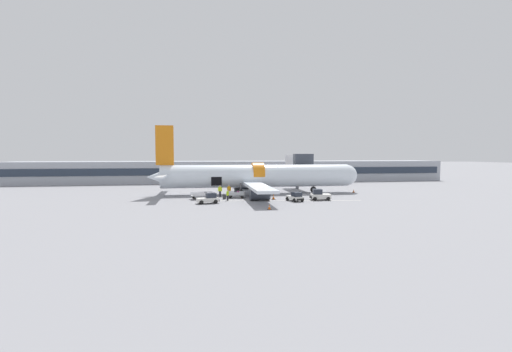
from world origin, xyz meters
The scene contains 18 objects.
ground_plane centered at (0.00, 0.00, 0.00)m, with size 500.00×500.00×0.00m, color gray.
apron_marking_line centered at (2.84, -2.64, 0.00)m, with size 23.03×3.31×0.01m.
terminal_strip centered at (0.00, 34.40, 2.52)m, with size 104.64×11.10×5.04m.
jet_bridge_stub centered at (9.64, 12.05, 5.17)m, with size 3.37×9.00×6.78m.
airplane centered at (0.40, 6.56, 2.95)m, with size 35.91×32.39×11.36m.
baggage_tug_lead centered at (8.57, -2.77, 0.69)m, with size 3.13×2.41×1.59m.
baggage_tug_mid centered at (4.65, -3.57, 0.57)m, with size 2.34×3.03×1.32m.
baggage_tug_rear centered at (-7.61, -3.84, 0.60)m, with size 3.18×2.16×1.40m.
baggage_cart_loading centered at (-3.11, 1.65, 0.48)m, with size 3.52×2.30×1.09m.
baggage_cart_queued centered at (-8.28, 0.90, 0.55)m, with size 4.34×2.57×1.06m.
ground_crew_loader_a centered at (-5.65, 3.55, 0.96)m, with size 0.63×0.42×1.83m.
ground_crew_loader_b centered at (-4.80, -1.24, 0.81)m, with size 0.46×0.52×1.54m.
ground_crew_driver centered at (0.12, 3.79, 0.85)m, with size 0.56×0.43×1.61m.
ground_crew_supervisor centered at (-4.17, 4.18, 0.94)m, with size 0.63×0.46×1.79m.
suitcase_on_tarmac_upright centered at (-5.17, 0.26, 0.29)m, with size 0.51×0.36×0.68m.
safety_cone_nose centered at (17.90, 5.92, 0.25)m, with size 0.45×0.45×0.55m.
safety_cone_engine_left centered at (-0.42, -10.19, 0.29)m, with size 0.51×0.51×0.62m.
safety_cone_wingtip centered at (1.99, -1.18, 0.36)m, with size 0.55×0.55×0.76m.
Camera 1 is at (-8.48, -50.47, 6.61)m, focal length 24.00 mm.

